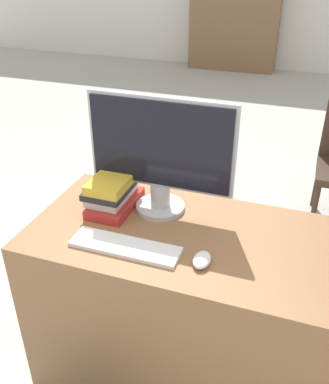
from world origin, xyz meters
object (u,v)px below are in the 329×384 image
(monitor, at_px, (160,154))
(mouse, at_px, (202,260))
(book_stack, at_px, (113,192))
(keyboard, at_px, (125,247))

(monitor, xyz_separation_m, mouse, (0.26, -0.29, -0.24))
(mouse, bearing_deg, monitor, 131.49)
(monitor, xyz_separation_m, book_stack, (-0.19, -0.05, -0.18))
(mouse, distance_m, book_stack, 0.51)
(keyboard, relative_size, mouse, 4.21)
(keyboard, bearing_deg, mouse, 1.87)
(mouse, bearing_deg, book_stack, 151.98)
(monitor, distance_m, mouse, 0.45)
(monitor, distance_m, book_stack, 0.27)
(monitor, bearing_deg, book_stack, -164.77)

